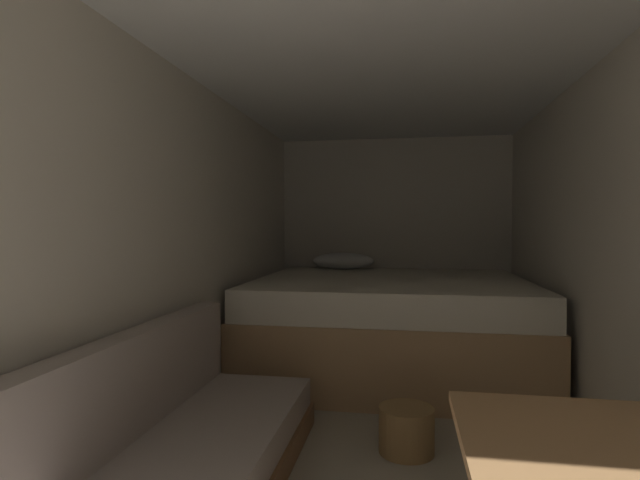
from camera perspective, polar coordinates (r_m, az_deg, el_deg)
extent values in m
plane|color=#A39984|center=(2.71, 6.97, -23.46)|extent=(7.02, 7.02, 0.00)
cube|color=beige|center=(4.99, 8.46, -0.05)|extent=(2.32, 0.05, 2.01)
cube|color=beige|center=(2.76, -17.22, -1.45)|extent=(0.05, 5.02, 2.01)
cube|color=beige|center=(2.66, 32.29, -1.74)|extent=(0.05, 5.02, 2.01)
cube|color=white|center=(2.61, 7.13, 21.43)|extent=(2.32, 5.02, 0.05)
cube|color=tan|center=(4.07, 8.06, -11.06)|extent=(2.10, 1.89, 0.52)
cube|color=beige|center=(4.01, 8.08, -5.92)|extent=(2.06, 1.85, 0.22)
ellipsoid|color=white|center=(4.77, 2.68, -2.40)|extent=(0.59, 0.28, 0.16)
cube|color=#A8998E|center=(2.09, -25.50, -17.19)|extent=(0.12, 2.39, 0.43)
cylinder|color=olive|center=(2.74, 9.88, -20.65)|extent=(0.28, 0.28, 0.23)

